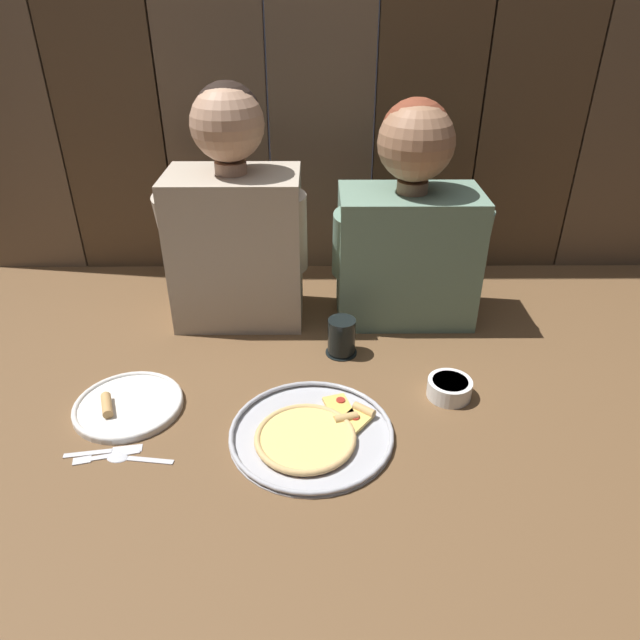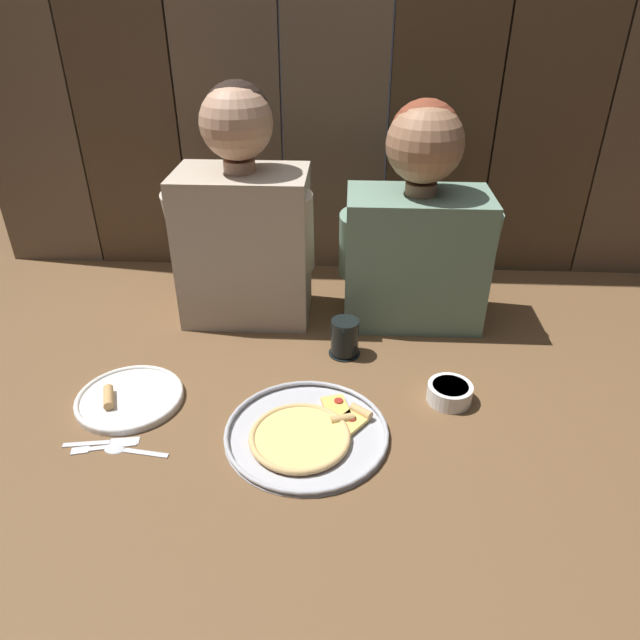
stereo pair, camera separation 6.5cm
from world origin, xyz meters
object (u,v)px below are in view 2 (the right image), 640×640
dinner_plate (129,398)px  drinking_glass (345,338)px  pizza_tray (306,433)px  dipping_bowl (450,392)px  diner_left (243,218)px  diner_right (417,226)px

dinner_plate → drinking_glass: (0.49, 0.22, 0.04)m
pizza_tray → dipping_bowl: size_ratio=3.41×
dinner_plate → diner_left: (0.21, 0.42, 0.28)m
dinner_plate → diner_left: diner_left is taller
pizza_tray → dipping_bowl: 0.35m
dinner_plate → dipping_bowl: size_ratio=2.37×
drinking_glass → diner_right: size_ratio=0.17×
pizza_tray → diner_right: bearing=63.5°
dinner_plate → dipping_bowl: bearing=3.2°
dinner_plate → diner_right: size_ratio=0.41×
pizza_tray → diner_right: size_ratio=0.59×
pizza_tray → dinner_plate: dinner_plate is taller
diner_left → dinner_plate: bearing=-116.6°
pizza_tray → drinking_glass: 0.33m
dipping_bowl → diner_right: 0.46m
dinner_plate → dipping_bowl: (0.73, 0.04, 0.01)m
diner_right → pizza_tray: bearing=-116.5°
drinking_glass → diner_left: size_ratio=0.16×
dinner_plate → diner_right: bearing=32.1°
dinner_plate → diner_right: (0.67, 0.42, 0.26)m
dipping_bowl → diner_right: size_ratio=0.17×
drinking_glass → diner_right: diner_right is taller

